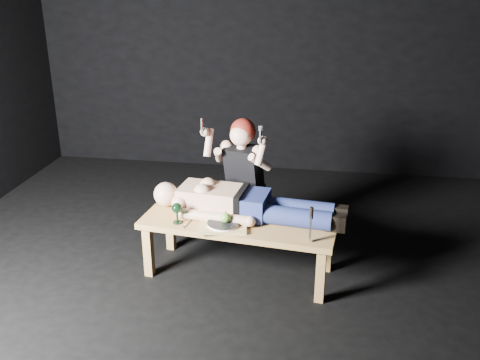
{
  "coord_description": "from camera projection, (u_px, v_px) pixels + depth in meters",
  "views": [
    {
      "loc": [
        0.71,
        -3.4,
        2.19
      ],
      "look_at": [
        0.14,
        0.18,
        0.75
      ],
      "focal_mm": 39.96,
      "sensor_mm": 36.0,
      "label": 1
    }
  ],
  "objects": [
    {
      "name": "carving_knife",
      "position": [
        311.0,
        225.0,
        3.6
      ],
      "size": [
        0.04,
        0.04,
        0.26
      ],
      "primitive_type": null,
      "rotation": [
        0.0,
        0.0,
        -0.11
      ],
      "color": "#B2B2B7",
      "rests_on": "table"
    },
    {
      "name": "table",
      "position": [
        239.0,
        247.0,
        4.05
      ],
      "size": [
        1.49,
        0.7,
        0.45
      ],
      "primitive_type": "cube",
      "rotation": [
        0.0,
        0.0,
        -0.11
      ],
      "color": "#B4813F",
      "rests_on": "ground"
    },
    {
      "name": "knife_flat",
      "position": [
        236.0,
        229.0,
        3.83
      ],
      "size": [
        0.02,
        0.15,
        0.01
      ],
      "primitive_type": "cube",
      "rotation": [
        0.0,
        0.0,
        -0.02
      ],
      "color": "#B2B2B7",
      "rests_on": "table"
    },
    {
      "name": "back_wall",
      "position": [
        261.0,
        37.0,
        5.78
      ],
      "size": [
        5.0,
        0.0,
        5.0
      ],
      "primitive_type": "plane",
      "rotation": [
        1.57,
        0.0,
        0.0
      ],
      "color": "black",
      "rests_on": "ground"
    },
    {
      "name": "goblet",
      "position": [
        177.0,
        213.0,
        3.89
      ],
      "size": [
        0.09,
        0.09,
        0.16
      ],
      "primitive_type": null,
      "rotation": [
        0.0,
        0.0,
        -0.11
      ],
      "color": "black",
      "rests_on": "table"
    },
    {
      "name": "apple",
      "position": [
        226.0,
        218.0,
        3.83
      ],
      "size": [
        0.07,
        0.07,
        0.07
      ],
      "primitive_type": "sphere",
      "color": "#57A626",
      "rests_on": "plate"
    },
    {
      "name": "lying_man",
      "position": [
        247.0,
        201.0,
        4.0
      ],
      "size": [
        1.38,
        0.56,
        0.25
      ],
      "primitive_type": null,
      "rotation": [
        0.0,
        0.0,
        -0.11
      ],
      "color": "#D6A784",
      "rests_on": "table"
    },
    {
      "name": "fork_flat",
      "position": [
        187.0,
        224.0,
        3.9
      ],
      "size": [
        0.04,
        0.15,
        0.01
      ],
      "primitive_type": "cube",
      "rotation": [
        0.0,
        0.0,
        -0.14
      ],
      "color": "#B2B2B7",
      "rests_on": "table"
    },
    {
      "name": "ground",
      "position": [
        218.0,
        279.0,
        4.04
      ],
      "size": [
        5.0,
        5.0,
        0.0
      ],
      "primitive_type": "plane",
      "color": "black",
      "rests_on": "ground"
    },
    {
      "name": "spoon_flat",
      "position": [
        238.0,
        226.0,
        3.87
      ],
      "size": [
        0.05,
        0.15,
        0.01
      ],
      "primitive_type": "cube",
      "rotation": [
        0.0,
        0.0,
        0.27
      ],
      "color": "#B2B2B7",
      "rests_on": "table"
    },
    {
      "name": "kneeling_woman",
      "position": [
        248.0,
        179.0,
        4.41
      ],
      "size": [
        0.79,
        0.83,
        1.14
      ],
      "primitive_type": null,
      "rotation": [
        0.0,
        0.0,
        -0.32
      ],
      "color": "black",
      "rests_on": "ground"
    },
    {
      "name": "plate",
      "position": [
        223.0,
        224.0,
        3.84
      ],
      "size": [
        0.26,
        0.26,
        0.02
      ],
      "primitive_type": "cylinder",
      "rotation": [
        0.0,
        0.0,
        0.15
      ],
      "color": "white",
      "rests_on": "serving_tray"
    },
    {
      "name": "serving_tray",
      "position": [
        223.0,
        226.0,
        3.85
      ],
      "size": [
        0.37,
        0.29,
        0.02
      ],
      "primitive_type": "cube",
      "rotation": [
        0.0,
        0.0,
        0.15
      ],
      "color": "tan",
      "rests_on": "table"
    }
  ]
}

